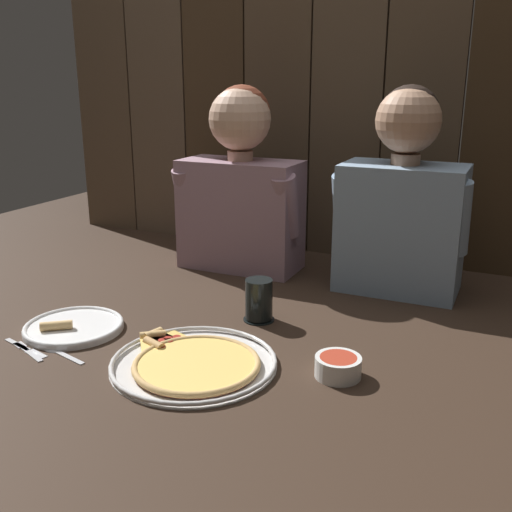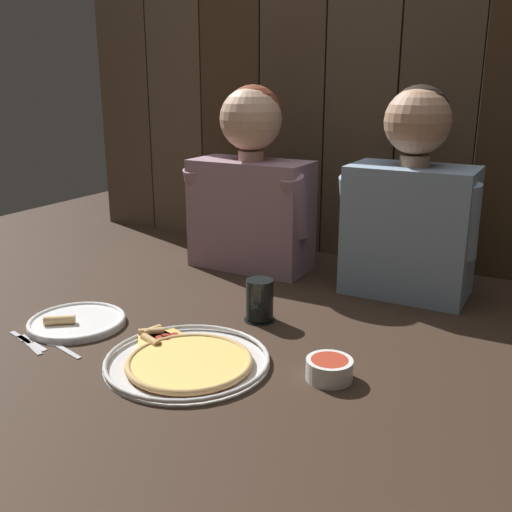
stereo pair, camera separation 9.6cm
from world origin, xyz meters
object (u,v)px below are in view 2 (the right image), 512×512
Objects in this scene: drinking_glass at (260,300)px; diner_right at (411,201)px; dipping_bowl at (329,368)px; pizza_tray at (186,360)px; dinner_plate at (77,322)px; diner_left at (251,183)px.

drinking_glass is 0.19× the size of diner_right.
diner_right is (-0.00, 0.58, 0.24)m from dipping_bowl.
dipping_bowl is 0.17× the size of diner_right.
pizza_tray is 3.31× the size of drinking_glass.
dinner_plate is at bearing -176.09° from dipping_bowl.
diner_right reaches higher than pizza_tray.
dipping_bowl is (0.27, -0.20, -0.03)m from drinking_glass.
diner_left is (0.15, 0.63, 0.27)m from dinner_plate.
dinner_plate is at bearing 173.56° from pizza_tray.
drinking_glass reaches higher than dipping_bowl.
dipping_bowl reaches higher than dinner_plate.
diner_left is (-0.21, 0.67, 0.27)m from pizza_tray.
diner_left is at bearing 131.08° from dipping_bowl.
dinner_plate is (-0.36, 0.04, -0.00)m from pizza_tray.
drinking_glass is 0.34m from dipping_bowl.
dipping_bowl reaches higher than pizza_tray.
pizza_tray is 3.71× the size of dipping_bowl.
pizza_tray is at bearing -6.44° from dinner_plate.
diner_right is (0.27, 0.38, 0.21)m from drinking_glass.
dinner_plate is 0.95m from diner_right.
dinner_plate is at bearing -147.32° from drinking_glass.
dipping_bowl is at bearing 16.24° from pizza_tray.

